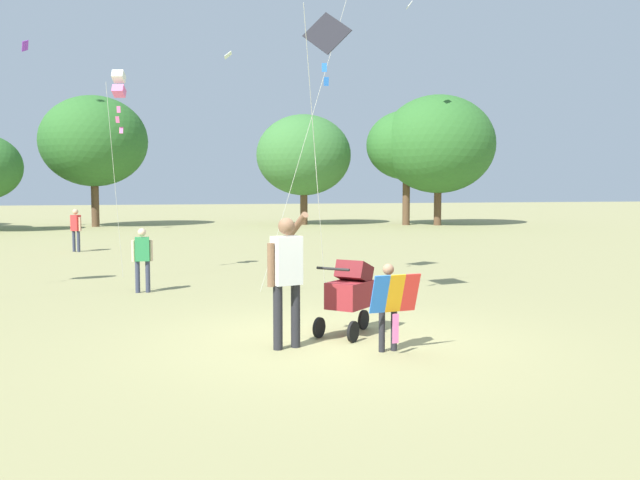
{
  "coord_description": "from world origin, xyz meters",
  "views": [
    {
      "loc": [
        -2.11,
        -9.07,
        2.09
      ],
      "look_at": [
        -0.03,
        0.52,
        1.3
      ],
      "focal_mm": 40.32,
      "sensor_mm": 36.0,
      "label": 1
    }
  ],
  "objects_px": {
    "kite_adult_black": "(326,43)",
    "kite_blue_high": "(119,86)",
    "stroller": "(350,291)",
    "person_adult_flyer": "(286,270)",
    "person_sitting_far": "(76,227)",
    "child_with_butterfly_kite": "(389,299)",
    "person_red_shirt": "(142,255)"
  },
  "relations": [
    {
      "from": "person_adult_flyer",
      "to": "kite_adult_black",
      "type": "relative_size",
      "value": 0.35
    },
    {
      "from": "kite_adult_black",
      "to": "person_sitting_far",
      "type": "distance_m",
      "value": 12.84
    },
    {
      "from": "child_with_butterfly_kite",
      "to": "person_sitting_far",
      "type": "bearing_deg",
      "value": 110.43
    },
    {
      "from": "child_with_butterfly_kite",
      "to": "person_adult_flyer",
      "type": "xyz_separation_m",
      "value": [
        -1.21,
        0.45,
        0.34
      ]
    },
    {
      "from": "person_adult_flyer",
      "to": "stroller",
      "type": "distance_m",
      "value": 1.23
    },
    {
      "from": "child_with_butterfly_kite",
      "to": "person_sitting_far",
      "type": "relative_size",
      "value": 0.85
    },
    {
      "from": "stroller",
      "to": "child_with_butterfly_kite",
      "type": "bearing_deg",
      "value": -78.82
    },
    {
      "from": "stroller",
      "to": "person_red_shirt",
      "type": "relative_size",
      "value": 0.84
    },
    {
      "from": "person_adult_flyer",
      "to": "kite_blue_high",
      "type": "bearing_deg",
      "value": 107.83
    },
    {
      "from": "person_red_shirt",
      "to": "kite_blue_high",
      "type": "bearing_deg",
      "value": 101.87
    },
    {
      "from": "person_adult_flyer",
      "to": "kite_blue_high",
      "type": "height_order",
      "value": "kite_blue_high"
    },
    {
      "from": "kite_adult_black",
      "to": "person_red_shirt",
      "type": "distance_m",
      "value": 5.31
    },
    {
      "from": "kite_blue_high",
      "to": "person_sitting_far",
      "type": "distance_m",
      "value": 7.38
    },
    {
      "from": "person_adult_flyer",
      "to": "person_sitting_far",
      "type": "height_order",
      "value": "person_adult_flyer"
    },
    {
      "from": "kite_adult_black",
      "to": "person_sitting_far",
      "type": "bearing_deg",
      "value": 114.89
    },
    {
      "from": "child_with_butterfly_kite",
      "to": "person_red_shirt",
      "type": "height_order",
      "value": "person_red_shirt"
    },
    {
      "from": "child_with_butterfly_kite",
      "to": "person_adult_flyer",
      "type": "bearing_deg",
      "value": 159.38
    },
    {
      "from": "stroller",
      "to": "kite_blue_high",
      "type": "xyz_separation_m",
      "value": [
        -3.39,
        6.84,
        3.57
      ]
    },
    {
      "from": "kite_blue_high",
      "to": "person_red_shirt",
      "type": "xyz_separation_m",
      "value": [
        0.5,
        -2.36,
        -3.45
      ]
    },
    {
      "from": "person_sitting_far",
      "to": "stroller",
      "type": "bearing_deg",
      "value": -68.85
    },
    {
      "from": "person_sitting_far",
      "to": "person_adult_flyer",
      "type": "bearing_deg",
      "value": -73.44
    },
    {
      "from": "kite_blue_high",
      "to": "stroller",
      "type": "bearing_deg",
      "value": -63.62
    },
    {
      "from": "person_red_shirt",
      "to": "person_sitting_far",
      "type": "relative_size",
      "value": 0.95
    },
    {
      "from": "person_adult_flyer",
      "to": "kite_blue_high",
      "type": "xyz_separation_m",
      "value": [
        -2.4,
        7.47,
        3.18
      ]
    },
    {
      "from": "kite_blue_high",
      "to": "person_sitting_far",
      "type": "relative_size",
      "value": 3.5
    },
    {
      "from": "person_adult_flyer",
      "to": "person_red_shirt",
      "type": "relative_size",
      "value": 1.4
    },
    {
      "from": "stroller",
      "to": "person_sitting_far",
      "type": "bearing_deg",
      "value": 111.15
    },
    {
      "from": "person_red_shirt",
      "to": "person_sitting_far",
      "type": "xyz_separation_m",
      "value": [
        -2.19,
        8.68,
        0.04
      ]
    },
    {
      "from": "child_with_butterfly_kite",
      "to": "person_sitting_far",
      "type": "distance_m",
      "value": 15.2
    },
    {
      "from": "child_with_butterfly_kite",
      "to": "person_red_shirt",
      "type": "bearing_deg",
      "value": 119.22
    },
    {
      "from": "kite_adult_black",
      "to": "kite_blue_high",
      "type": "distance_m",
      "value": 6.0
    },
    {
      "from": "stroller",
      "to": "kite_adult_black",
      "type": "bearing_deg",
      "value": 87.06
    }
  ]
}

